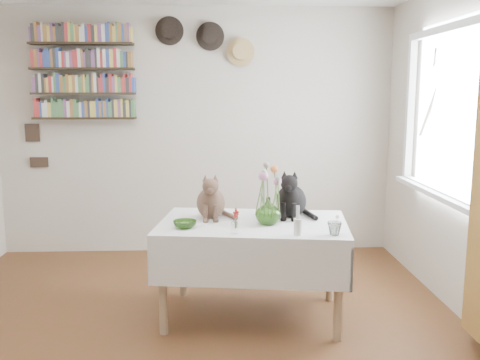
{
  "coord_description": "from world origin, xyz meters",
  "views": [
    {
      "loc": [
        0.2,
        -3.24,
        1.66
      ],
      "look_at": [
        0.36,
        0.43,
        1.05
      ],
      "focal_mm": 40.0,
      "sensor_mm": 36.0,
      "label": 1
    }
  ],
  "objects_px": {
    "tabby_cat": "(211,195)",
    "black_cat": "(291,192)",
    "dining_table": "(253,246)",
    "flower_vase": "(268,211)",
    "bookshelf_unit": "(83,73)"
  },
  "relations": [
    {
      "from": "flower_vase",
      "to": "bookshelf_unit",
      "type": "bearing_deg",
      "value": 134.47
    },
    {
      "from": "dining_table",
      "to": "flower_vase",
      "type": "relative_size",
      "value": 7.47
    },
    {
      "from": "tabby_cat",
      "to": "flower_vase",
      "type": "relative_size",
      "value": 1.81
    },
    {
      "from": "black_cat",
      "to": "flower_vase",
      "type": "xyz_separation_m",
      "value": [
        -0.2,
        -0.23,
        -0.09
      ]
    },
    {
      "from": "flower_vase",
      "to": "bookshelf_unit",
      "type": "relative_size",
      "value": 0.19
    },
    {
      "from": "flower_vase",
      "to": "bookshelf_unit",
      "type": "xyz_separation_m",
      "value": [
        -1.67,
        1.7,
        1.02
      ]
    },
    {
      "from": "dining_table",
      "to": "bookshelf_unit",
      "type": "bearing_deg",
      "value": 133.86
    },
    {
      "from": "dining_table",
      "to": "bookshelf_unit",
      "type": "xyz_separation_m",
      "value": [
        -1.56,
        1.63,
        1.3
      ]
    },
    {
      "from": "tabby_cat",
      "to": "dining_table",
      "type": "bearing_deg",
      "value": -25.69
    },
    {
      "from": "dining_table",
      "to": "bookshelf_unit",
      "type": "relative_size",
      "value": 1.45
    },
    {
      "from": "dining_table",
      "to": "flower_vase",
      "type": "xyz_separation_m",
      "value": [
        0.1,
        -0.07,
        0.28
      ]
    },
    {
      "from": "black_cat",
      "to": "flower_vase",
      "type": "relative_size",
      "value": 1.92
    },
    {
      "from": "tabby_cat",
      "to": "black_cat",
      "type": "distance_m",
      "value": 0.61
    },
    {
      "from": "tabby_cat",
      "to": "flower_vase",
      "type": "height_order",
      "value": "tabby_cat"
    },
    {
      "from": "flower_vase",
      "to": "tabby_cat",
      "type": "bearing_deg",
      "value": 151.88
    }
  ]
}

